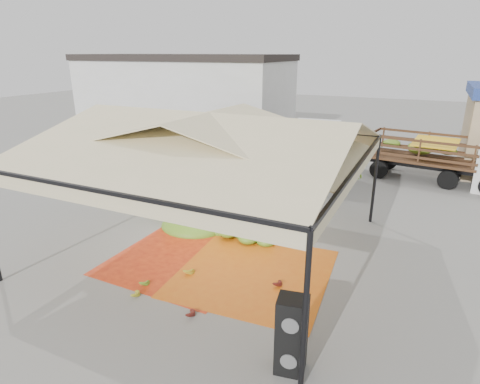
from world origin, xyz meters
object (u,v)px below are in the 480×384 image
at_px(speaker_stack, 292,335).
at_px(vendor, 267,188).
at_px(banana_heap, 220,201).
at_px(truck_right, 448,155).
at_px(truck_left, 262,141).

xyz_separation_m(speaker_stack, vendor, (-3.47, 7.54, -0.01)).
bearing_deg(banana_heap, truck_right, 47.58).
xyz_separation_m(banana_heap, vendor, (1.09, 1.71, 0.12)).
distance_m(vendor, truck_left, 4.49).
relative_size(speaker_stack, truck_left, 0.20).
bearing_deg(truck_right, banana_heap, -124.35).
relative_size(speaker_stack, vendor, 1.02).
bearing_deg(speaker_stack, truck_left, 105.31).
bearing_deg(truck_right, vendor, -126.67).
bearing_deg(vendor, truck_left, -74.66).
distance_m(banana_heap, speaker_stack, 7.40).
bearing_deg(speaker_stack, truck_right, 69.58).
relative_size(banana_heap, speaker_stack, 3.83).
xyz_separation_m(speaker_stack, truck_left, (-5.37, 11.52, 0.83)).
height_order(speaker_stack, truck_right, truck_right).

